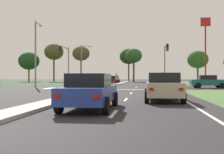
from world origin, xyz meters
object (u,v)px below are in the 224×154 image
treeline_near (29,61)px  treeline_sixth (198,60)px  fastfood_pole_sign (205,36)px  car_blue_second (90,91)px  car_grey_sixth (115,79)px  car_maroon_fifth (112,79)px  street_lamp_second (36,50)px  traffic_signal_far_left (66,59)px  treeline_fifth (134,56)px  street_lamp_third (82,61)px  treeline_second (54,52)px  car_beige_near (163,87)px  traffic_signal_far_right (166,57)px  treeline_fourth (129,56)px  pedestrian_at_median (116,77)px  car_teal_third (208,81)px  treeline_third (81,54)px

treeline_near → treeline_sixth: treeline_sixth is taller
fastfood_pole_sign → car_blue_second: bearing=-108.3°
car_grey_sixth → treeline_near: size_ratio=0.58×
car_maroon_fifth → street_lamp_second: (-6.60, -24.24, 3.88)m
traffic_signal_far_left → street_lamp_second: (-1.36, -8.04, 0.52)m
treeline_fifth → treeline_sixth: 16.97m
street_lamp_third → treeline_second: bearing=128.6°
car_beige_near → treeline_second: size_ratio=0.42×
traffic_signal_far_right → car_maroon_fifth: bearing=121.0°
fastfood_pole_sign → car_beige_near: bearing=-105.6°
street_lamp_second → treeline_fourth: (9.16, 39.47, 2.12)m
treeline_sixth → car_blue_second: bearing=-104.6°
car_blue_second → street_lamp_second: street_lamp_second is taller
car_blue_second → treeline_sixth: size_ratio=0.55×
traffic_signal_far_right → treeline_sixth: (10.65, 32.06, 1.64)m
pedestrian_at_median → street_lamp_second: bearing=-144.2°
treeline_fifth → traffic_signal_far_right: bearing=-78.3°
pedestrian_at_median → treeline_second: 33.45m
fastfood_pole_sign → treeline_sixth: 20.46m
traffic_signal_far_left → treeline_sixth: 40.93m
car_teal_third → treeline_fifth: 37.09m
car_blue_second → treeline_near: treeline_near is taller
car_grey_sixth → treeline_sixth: size_ratio=0.56×
car_teal_third → treeline_fifth: bearing=-163.6°
treeline_near → treeline_fourth: (26.65, 3.36, 1.21)m
treeline_second → treeline_fourth: size_ratio=1.17×
fastfood_pole_sign → treeline_near: 45.50m
fastfood_pole_sign → treeline_second: bearing=152.6°
treeline_third → treeline_fourth: bearing=18.0°
car_teal_third → traffic_signal_far_left: traffic_signal_far_left is taller
car_teal_third → street_lamp_third: size_ratio=0.51×
traffic_signal_far_left → treeline_near: (-18.85, 28.08, 1.43)m
treeline_sixth → traffic_signal_far_left: bearing=-129.2°
street_lamp_third → traffic_signal_far_left: bearing=-85.8°
car_teal_third → treeline_fifth: size_ratio=0.49×
car_grey_sixth → treeline_near: bearing=-13.8°
traffic_signal_far_right → street_lamp_third: street_lamp_third is taller
street_lamp_second → treeline_sixth: size_ratio=1.02×
fastfood_pole_sign → treeline_sixth: size_ratio=1.53×
fastfood_pole_sign → treeline_fourth: (-15.63, 19.81, -2.21)m
pedestrian_at_median → fastfood_pole_sign: bearing=5.1°
car_grey_sixth → car_blue_second: bearing=95.4°
car_grey_sixth → treeline_fourth: (2.64, 9.25, 6.00)m
traffic_signal_far_left → treeline_sixth: size_ratio=0.75×
car_maroon_fifth → car_blue_second: bearing=96.0°
car_grey_sixth → traffic_signal_far_right: bearing=114.0°
street_lamp_second → street_lamp_third: street_lamp_second is taller
treeline_third → car_maroon_fifth: bearing=-49.6°
car_grey_sixth → street_lamp_third: 9.73m
treeline_near → treeline_second: bearing=19.7°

